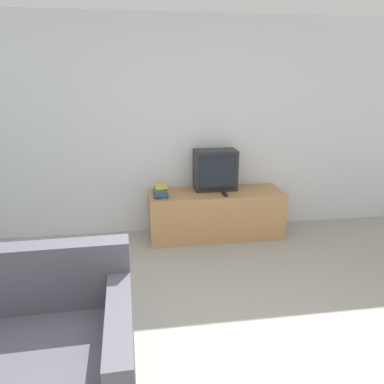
{
  "coord_description": "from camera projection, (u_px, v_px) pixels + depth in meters",
  "views": [
    {
      "loc": [
        -0.42,
        -1.54,
        1.88
      ],
      "look_at": [
        0.15,
        2.19,
        0.74
      ],
      "focal_mm": 35.0,
      "sensor_mm": 36.0,
      "label": 1
    }
  ],
  "objects": [
    {
      "name": "television",
      "position": [
        215.0,
        170.0,
        4.58
      ],
      "size": [
        0.52,
        0.29,
        0.49
      ],
      "color": "black",
      "rests_on": "tv_stand"
    },
    {
      "name": "remote_on_stand",
      "position": [
        225.0,
        194.0,
        4.42
      ],
      "size": [
        0.04,
        0.16,
        0.02
      ],
      "rotation": [
        0.0,
        0.0,
        0.02
      ],
      "color": "black",
      "rests_on": "tv_stand"
    },
    {
      "name": "book_stack",
      "position": [
        160.0,
        192.0,
        4.34
      ],
      "size": [
        0.18,
        0.23,
        0.13
      ],
      "color": "#23478E",
      "rests_on": "tv_stand"
    },
    {
      "name": "wall_back",
      "position": [
        169.0,
        129.0,
        4.55
      ],
      "size": [
        9.0,
        0.06,
        2.6
      ],
      "color": "silver",
      "rests_on": "ground_plane"
    },
    {
      "name": "tv_stand",
      "position": [
        216.0,
        214.0,
        4.62
      ],
      "size": [
        1.62,
        0.54,
        0.56
      ],
      "color": "tan",
      "rests_on": "ground_plane"
    }
  ]
}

